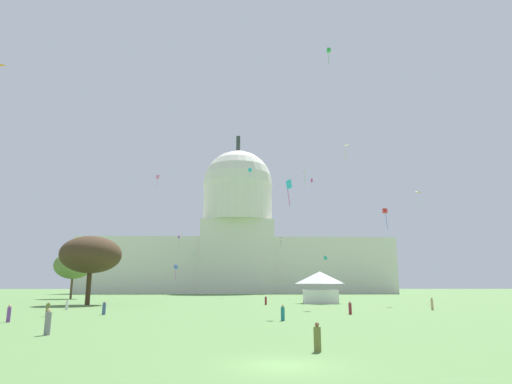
{
  "coord_description": "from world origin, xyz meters",
  "views": [
    {
      "loc": [
        -1.86,
        -20.13,
        3.41
      ],
      "look_at": [
        1.88,
        87.54,
        26.41
      ],
      "focal_mm": 30.69,
      "sensor_mm": 36.0,
      "label": 1
    }
  ],
  "objects_px": {
    "person_grey_mid_center": "(48,323)",
    "kite_cyan_high": "(250,170)",
    "kite_cyan_low": "(289,186)",
    "kite_red_low": "(385,211)",
    "person_maroon_front_center": "(350,308)",
    "kite_turquoise_low": "(325,258)",
    "tree_west_mid": "(73,265)",
    "kite_violet_mid": "(179,237)",
    "kite_yellow_high": "(345,148)",
    "person_denim_near_tent": "(104,308)",
    "capitol_building": "(237,237)",
    "kite_black_mid": "(281,239)",
    "person_tan_edge_west": "(432,304)",
    "kite_magenta_high": "(312,181)",
    "kite_blue_low": "(176,267)",
    "event_tent": "(320,287)",
    "person_olive_deep_crowd": "(317,338)",
    "kite_white_low": "(193,249)",
    "kite_green_high": "(329,50)",
    "person_purple_lawn_far_right": "(9,314)",
    "tree_west_near": "(91,255)",
    "person_white_aisle_center": "(67,305)",
    "kite_lime_high": "(305,174)",
    "person_olive_back_left": "(48,310)",
    "person_maroon_front_left": "(266,301)",
    "kite_pink_mid": "(158,178)",
    "person_teal_back_center": "(283,314)",
    "kite_gold_mid": "(417,194)"
  },
  "relations": [
    {
      "from": "event_tent",
      "to": "kite_cyan_high",
      "type": "distance_m",
      "value": 64.76
    },
    {
      "from": "kite_green_high",
      "to": "person_olive_back_left",
      "type": "bearing_deg",
      "value": -137.25
    },
    {
      "from": "kite_violet_mid",
      "to": "kite_yellow_high",
      "type": "height_order",
      "value": "kite_yellow_high"
    },
    {
      "from": "kite_blue_low",
      "to": "kite_cyan_high",
      "type": "relative_size",
      "value": 1.22
    },
    {
      "from": "person_teal_back_center",
      "to": "person_maroon_front_left",
      "type": "relative_size",
      "value": 0.98
    },
    {
      "from": "person_denim_near_tent",
      "to": "kite_cyan_high",
      "type": "distance_m",
      "value": 94.38
    },
    {
      "from": "person_purple_lawn_far_right",
      "to": "kite_pink_mid",
      "type": "distance_m",
      "value": 75.97
    },
    {
      "from": "event_tent",
      "to": "kite_turquoise_low",
      "type": "relative_size",
      "value": 5.31
    },
    {
      "from": "person_white_aisle_center",
      "to": "kite_turquoise_low",
      "type": "bearing_deg",
      "value": 74.67
    },
    {
      "from": "kite_pink_mid",
      "to": "kite_cyan_high",
      "type": "relative_size",
      "value": 0.93
    },
    {
      "from": "tree_west_mid",
      "to": "kite_blue_low",
      "type": "xyz_separation_m",
      "value": [
        23.7,
        18.15,
        0.32
      ]
    },
    {
      "from": "tree_west_near",
      "to": "person_white_aisle_center",
      "type": "distance_m",
      "value": 17.66
    },
    {
      "from": "kite_cyan_low",
      "to": "tree_west_near",
      "type": "bearing_deg",
      "value": -126.54
    },
    {
      "from": "capitol_building",
      "to": "kite_black_mid",
      "type": "bearing_deg",
      "value": -56.34
    },
    {
      "from": "person_maroon_front_left",
      "to": "kite_turquoise_low",
      "type": "distance_m",
      "value": 80.39
    },
    {
      "from": "kite_cyan_low",
      "to": "kite_white_low",
      "type": "relative_size",
      "value": 1.35
    },
    {
      "from": "kite_black_mid",
      "to": "person_olive_back_left",
      "type": "bearing_deg",
      "value": -113.44
    },
    {
      "from": "person_maroon_front_center",
      "to": "kite_magenta_high",
      "type": "distance_m",
      "value": 87.54
    },
    {
      "from": "capitol_building",
      "to": "kite_cyan_high",
      "type": "height_order",
      "value": "capitol_building"
    },
    {
      "from": "person_maroon_front_left",
      "to": "kite_green_high",
      "type": "height_order",
      "value": "kite_green_high"
    },
    {
      "from": "person_olive_back_left",
      "to": "kite_lime_high",
      "type": "bearing_deg",
      "value": -179.38
    },
    {
      "from": "person_olive_deep_crowd",
      "to": "kite_white_low",
      "type": "relative_size",
      "value": 0.6
    },
    {
      "from": "kite_yellow_high",
      "to": "kite_black_mid",
      "type": "distance_m",
      "value": 63.27
    },
    {
      "from": "tree_west_mid",
      "to": "kite_violet_mid",
      "type": "bearing_deg",
      "value": 46.54
    },
    {
      "from": "person_white_aisle_center",
      "to": "kite_green_high",
      "type": "relative_size",
      "value": 0.39
    },
    {
      "from": "capitol_building",
      "to": "kite_turquoise_low",
      "type": "distance_m",
      "value": 46.98
    },
    {
      "from": "person_tan_edge_west",
      "to": "kite_cyan_low",
      "type": "xyz_separation_m",
      "value": [
        -21.11,
        -10.24,
        14.52
      ]
    },
    {
      "from": "kite_green_high",
      "to": "person_purple_lawn_far_right",
      "type": "bearing_deg",
      "value": -132.0
    },
    {
      "from": "tree_west_mid",
      "to": "kite_violet_mid",
      "type": "xyz_separation_m",
      "value": [
        23.36,
        24.66,
        9.95
      ]
    },
    {
      "from": "person_tan_edge_west",
      "to": "person_denim_near_tent",
      "type": "distance_m",
      "value": 43.94
    },
    {
      "from": "person_maroon_front_left",
      "to": "kite_yellow_high",
      "type": "bearing_deg",
      "value": 130.31
    },
    {
      "from": "person_maroon_front_center",
      "to": "kite_turquoise_low",
      "type": "height_order",
      "value": "kite_turquoise_low"
    },
    {
      "from": "kite_turquoise_low",
      "to": "kite_white_low",
      "type": "bearing_deg",
      "value": 87.75
    },
    {
      "from": "person_tan_edge_west",
      "to": "kite_red_low",
      "type": "relative_size",
      "value": 0.45
    },
    {
      "from": "kite_cyan_low",
      "to": "kite_yellow_high",
      "type": "height_order",
      "value": "kite_yellow_high"
    },
    {
      "from": "kite_lime_high",
      "to": "kite_pink_mid",
      "type": "height_order",
      "value": "kite_lime_high"
    },
    {
      "from": "kite_magenta_high",
      "to": "kite_lime_high",
      "type": "distance_m",
      "value": 4.09
    },
    {
      "from": "kite_yellow_high",
      "to": "kite_blue_low",
      "type": "xyz_separation_m",
      "value": [
        -45.3,
        30.68,
        -28.19
      ]
    },
    {
      "from": "capitol_building",
      "to": "kite_lime_high",
      "type": "distance_m",
      "value": 63.19
    },
    {
      "from": "person_grey_mid_center",
      "to": "kite_cyan_high",
      "type": "height_order",
      "value": "kite_cyan_high"
    },
    {
      "from": "person_tan_edge_west",
      "to": "kite_pink_mid",
      "type": "relative_size",
      "value": 0.51
    },
    {
      "from": "person_maroon_front_left",
      "to": "kite_red_low",
      "type": "distance_m",
      "value": 27.36
    },
    {
      "from": "kite_red_low",
      "to": "kite_gold_mid",
      "type": "xyz_separation_m",
      "value": [
        9.52,
        8.05,
        4.96
      ]
    },
    {
      "from": "event_tent",
      "to": "person_olive_deep_crowd",
      "type": "xyz_separation_m",
      "value": [
        -11.31,
        -62.04,
        -2.4
      ]
    },
    {
      "from": "kite_cyan_low",
      "to": "kite_red_low",
      "type": "distance_m",
      "value": 33.8
    },
    {
      "from": "person_purple_lawn_far_right",
      "to": "kite_red_low",
      "type": "relative_size",
      "value": 0.43
    },
    {
      "from": "kite_red_low",
      "to": "kite_pink_mid",
      "type": "height_order",
      "value": "kite_pink_mid"
    },
    {
      "from": "tree_west_mid",
      "to": "kite_pink_mid",
      "type": "distance_m",
      "value": 31.22
    },
    {
      "from": "kite_red_low",
      "to": "person_denim_near_tent",
      "type": "bearing_deg",
      "value": 68.17
    },
    {
      "from": "kite_red_low",
      "to": "person_olive_deep_crowd",
      "type": "bearing_deg",
      "value": 105.61
    }
  ]
}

